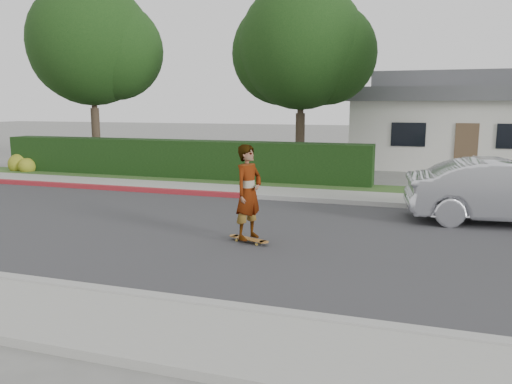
% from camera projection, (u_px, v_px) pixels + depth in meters
% --- Properties ---
extents(ground, '(120.00, 120.00, 0.00)m').
position_uv_depth(ground, '(152.00, 227.00, 11.80)').
color(ground, slate).
rests_on(ground, ground).
extents(road, '(60.00, 8.00, 0.01)m').
position_uv_depth(road, '(152.00, 227.00, 11.80)').
color(road, '#2D2D30').
rests_on(road, ground).
extents(curb_near, '(60.00, 0.20, 0.15)m').
position_uv_depth(curb_near, '(22.00, 281.00, 7.95)').
color(curb_near, '#9E9E99').
rests_on(curb_near, ground).
extents(curb_far, '(60.00, 0.20, 0.15)m').
position_uv_depth(curb_far, '(217.00, 194.00, 15.63)').
color(curb_far, '#9E9E99').
rests_on(curb_far, ground).
extents(curb_red_section, '(12.00, 0.21, 0.15)m').
position_uv_depth(curb_red_section, '(83.00, 186.00, 17.14)').
color(curb_red_section, maroon).
rests_on(curb_red_section, ground).
extents(sidewalk_far, '(60.00, 1.60, 0.12)m').
position_uv_depth(sidewalk_far, '(228.00, 190.00, 16.48)').
color(sidewalk_far, gray).
rests_on(sidewalk_far, ground).
extents(planting_strip, '(60.00, 1.60, 0.10)m').
position_uv_depth(planting_strip, '(244.00, 183.00, 17.98)').
color(planting_strip, '#2D4C1E').
rests_on(planting_strip, ground).
extents(hedge, '(15.00, 1.00, 1.50)m').
position_uv_depth(hedge, '(176.00, 159.00, 19.33)').
color(hedge, black).
rests_on(hedge, ground).
extents(flowering_shrub, '(1.40, 1.00, 0.90)m').
position_uv_depth(flowering_shrub, '(22.00, 165.00, 21.09)').
color(flowering_shrub, '#2D4C19').
rests_on(flowering_shrub, ground).
extents(tree_left, '(5.99, 5.21, 8.00)m').
position_uv_depth(tree_left, '(94.00, 47.00, 21.30)').
color(tree_left, '#33261C').
rests_on(tree_left, ground).
extents(tree_center, '(5.66, 4.84, 7.44)m').
position_uv_depth(tree_center, '(302.00, 50.00, 19.11)').
color(tree_center, '#33261C').
rests_on(tree_center, ground).
extents(house, '(10.60, 8.60, 4.30)m').
position_uv_depth(house, '(465.00, 120.00, 24.00)').
color(house, beige).
rests_on(house, ground).
extents(skateboard, '(0.99, 0.50, 0.09)m').
position_uv_depth(skateboard, '(249.00, 239.00, 10.40)').
color(skateboard, '#AF8B30').
rests_on(skateboard, ground).
extents(skateboarder, '(0.69, 0.83, 1.96)m').
position_uv_depth(skateboarder, '(249.00, 192.00, 10.23)').
color(skateboarder, white).
rests_on(skateboarder, skateboard).
extents(car_silver, '(4.86, 2.14, 1.55)m').
position_uv_depth(car_silver, '(508.00, 192.00, 11.99)').
color(car_silver, silver).
rests_on(car_silver, ground).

